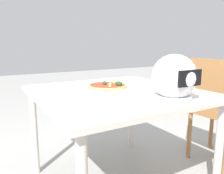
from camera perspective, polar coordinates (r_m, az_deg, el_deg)
The scene contains 5 objects.
dining_table at distance 1.54m, azimuth 1.20°, elevation -3.67°, with size 1.04×1.06×0.71m.
pizza_plate at distance 1.57m, azimuth -1.17°, elevation -0.32°, with size 0.32×0.32×0.01m, color white.
pizza at distance 1.57m, azimuth -1.03°, elevation 0.31°, with size 0.27×0.27×0.05m.
motorcycle_helmet at distance 1.32m, azimuth 15.36°, elevation 2.25°, with size 0.25×0.25×0.25m.
chair_side at distance 2.07m, azimuth 24.46°, elevation -4.43°, with size 0.43×0.43×0.90m.
Camera 1 is at (0.78, 1.27, 1.01)m, focal length 36.33 mm.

